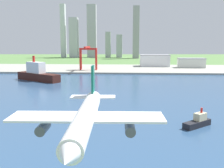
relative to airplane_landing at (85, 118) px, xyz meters
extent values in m
plane|color=#537A40|center=(8.95, 199.84, -29.34)|extent=(2400.00, 2400.00, 0.00)
cube|color=#2D4C70|center=(8.95, 139.84, -29.26)|extent=(840.00, 360.00, 0.15)
cube|color=#98988C|center=(8.95, 389.84, -28.09)|extent=(840.00, 140.00, 2.50)
cylinder|color=white|center=(-0.02, 0.58, 0.15)|extent=(5.74, 39.56, 4.39)
cone|color=white|center=(0.72, -20.88, 0.15)|extent=(4.34, 4.97, 4.17)
cube|color=white|center=(-0.09, 2.55, -0.51)|extent=(36.61, 9.91, 0.50)
cube|color=#0C5947|center=(-0.63, 18.31, 4.98)|extent=(0.66, 4.75, 10.55)
cube|color=white|center=(-0.63, 18.31, 1.03)|extent=(13.22, 4.78, 0.36)
cylinder|color=#4C4F54|center=(10.12, 1.71, -2.93)|extent=(2.60, 5.60, 2.42)
cylinder|color=#4C4F54|center=(-10.22, 1.02, -2.93)|extent=(2.60, 5.60, 2.42)
cube|color=black|center=(47.97, 84.26, -27.49)|extent=(17.79, 15.80, 3.39)
cube|color=beige|center=(49.97, 85.89, -23.77)|extent=(7.91, 7.54, 4.07)
cylinder|color=red|center=(50.70, 86.48, -20.38)|extent=(1.20, 1.20, 2.71)
cube|color=#381914|center=(-97.68, 250.28, -24.59)|extent=(61.21, 44.99, 9.19)
cube|color=silver|center=(-100.96, 252.35, -13.38)|extent=(25.22, 21.23, 13.23)
cylinder|color=red|center=(-103.69, 254.07, -3.09)|extent=(2.98, 2.98, 7.35)
cube|color=red|center=(-64.71, 352.41, -10.95)|extent=(2.20, 2.20, 31.77)
cube|color=red|center=(-39.84, 352.41, -10.95)|extent=(2.20, 2.20, 31.77)
cube|color=red|center=(-64.71, 360.41, -10.95)|extent=(2.20, 2.20, 31.77)
cube|color=red|center=(-39.84, 360.41, -10.95)|extent=(2.20, 2.20, 31.77)
cube|color=red|center=(-52.28, 356.41, 6.33)|extent=(27.28, 10.00, 2.80)
cube|color=red|center=(-52.28, 344.48, 9.13)|extent=(2.60, 47.69, 2.60)
cube|color=white|center=(59.23, 426.34, -16.90)|extent=(52.26, 30.91, 19.87)
cube|color=gray|center=(59.23, 426.34, -6.37)|extent=(53.30, 31.53, 1.20)
cube|color=silver|center=(120.21, 404.16, -19.17)|extent=(44.33, 22.95, 15.34)
cube|color=gray|center=(120.21, 404.16, -10.90)|extent=(45.22, 23.41, 1.20)
cube|color=silver|center=(-184.08, 736.46, 49.71)|extent=(14.49, 17.16, 158.10)
cube|color=#AFAEBA|center=(-150.77, 730.54, 29.63)|extent=(25.02, 27.70, 117.93)
cube|color=#A6A4B0|center=(-98.13, 743.24, 49.12)|extent=(27.00, 22.79, 156.92)
cube|color=#A0A5A7|center=(-48.29, 731.18, 8.95)|extent=(15.53, 14.77, 76.58)
cube|color=#A8AEB3|center=(-14.85, 741.91, 4.94)|extent=(17.74, 20.22, 68.56)
cube|color=#95949B|center=(33.44, 702.14, 43.84)|extent=(17.74, 20.88, 146.35)
camera|label=1|loc=(9.33, -56.74, 16.98)|focal=41.98mm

